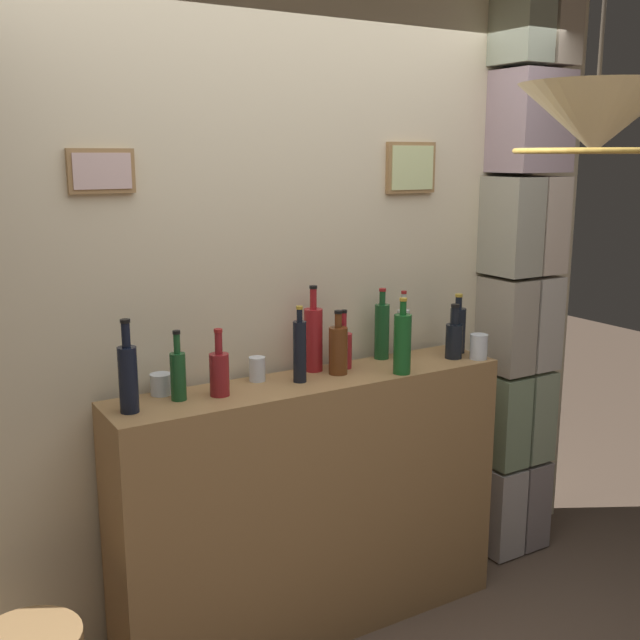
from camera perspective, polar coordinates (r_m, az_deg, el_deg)
The scene contains 19 objects.
panelled_rear_partition at distance 3.14m, azimuth -2.72°, elevation 4.01°, with size 3.36×0.15×2.88m.
stone_pillar at distance 3.77m, azimuth 14.55°, elevation 3.23°, with size 0.35×0.31×2.80m.
bar_shelf_unit at distance 3.23m, azimuth -0.47°, elevation -13.84°, with size 1.66×0.33×1.10m, color #9E7547.
liquor_bottle_whiskey at distance 3.46m, azimuth 10.27°, elevation -0.65°, with size 0.07×0.07×0.27m.
liquor_bottle_amaro at distance 3.31m, azimuth 4.66°, elevation -0.75°, with size 0.06×0.06×0.31m.
liquor_bottle_gin at distance 2.83m, azimuth -7.55°, elevation -3.88°, with size 0.07×0.07×0.25m.
liquor_bottle_sherry at distance 2.69m, azimuth -14.18°, elevation -4.09°, with size 0.07×0.07×0.33m.
liquor_bottle_mezcal at distance 2.96m, azimuth -1.53°, elevation -2.26°, with size 0.05×0.05×0.30m.
liquor_bottle_vermouth at distance 2.80m, azimuth -10.58°, elevation -3.98°, with size 0.06×0.06×0.26m.
liquor_bottle_bourbon at distance 3.07m, azimuth 1.37°, elevation -2.20°, with size 0.08×0.08×0.26m.
liquor_bottle_brandy at distance 3.36m, azimuth 10.00°, elevation -1.38°, with size 0.07×0.07×0.24m.
liquor_bottle_rum at distance 3.09m, azimuth 6.18°, elevation -1.71°, with size 0.07×0.07×0.31m.
liquor_bottle_rye at distance 3.33m, azimuth 6.24°, elevation -0.91°, with size 0.05×0.05×0.30m.
liquor_bottle_scotch at distance 3.11m, azimuth -0.50°, elevation -1.35°, with size 0.08×0.08×0.36m.
liquor_bottle_port at distance 3.17m, azimuth 1.80°, elevation -2.16°, with size 0.07×0.07×0.25m.
glass_tumbler_rocks at distance 2.89m, azimuth -11.82°, elevation -4.73°, with size 0.08×0.08×0.08m.
glass_tumbler_highball at distance 3.00m, azimuth -4.73°, elevation -3.68°, with size 0.06×0.06×0.10m.
glass_tumbler_shot at distance 3.38m, azimuth 11.80°, elevation -1.96°, with size 0.08×0.08×0.11m.
pendant_lamp at distance 2.35m, azimuth 19.95°, elevation 13.85°, with size 0.45×0.45×0.47m.
Camera 1 is at (-1.47, -1.64, 1.97)m, focal length 42.73 mm.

